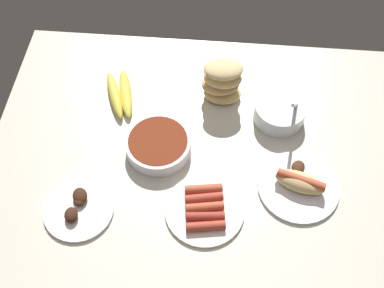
# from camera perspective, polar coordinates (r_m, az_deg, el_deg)

# --- Properties ---
(ground_plane) EXTENTS (1.20, 0.90, 0.03)m
(ground_plane) POSITION_cam_1_polar(r_m,az_deg,el_deg) (1.36, 0.59, -1.34)
(ground_plane) COLOR beige
(bowl_chili) EXTENTS (0.19, 0.19, 0.05)m
(bowl_chili) POSITION_cam_1_polar(r_m,az_deg,el_deg) (1.34, -4.13, -0.09)
(bowl_chili) COLOR white
(bowl_chili) RESTS_ON ground_plane
(plate_grilled_meat) EXTENTS (0.19, 0.19, 0.04)m
(plate_grilled_meat) POSITION_cam_1_polar(r_m,az_deg,el_deg) (1.29, -13.65, -7.55)
(plate_grilled_meat) COLOR white
(plate_grilled_meat) RESTS_ON ground_plane
(bread_stack) EXTENTS (0.13, 0.11, 0.14)m
(bread_stack) POSITION_cam_1_polar(r_m,az_deg,el_deg) (1.42, 3.69, 7.64)
(bread_stack) COLOR tan
(bread_stack) RESTS_ON ground_plane
(plate_hotdog_assembled) EXTENTS (0.22, 0.22, 0.06)m
(plate_hotdog_assembled) POSITION_cam_1_polar(r_m,az_deg,el_deg) (1.31, 12.88, -4.71)
(plate_hotdog_assembled) COLOR white
(plate_hotdog_assembled) RESTS_ON ground_plane
(banana_bunch) EXTENTS (0.12, 0.20, 0.04)m
(banana_bunch) POSITION_cam_1_polar(r_m,az_deg,el_deg) (1.47, -8.71, 6.04)
(banana_bunch) COLOR gold
(banana_bunch) RESTS_ON ground_plane
(plate_sausages) EXTENTS (0.21, 0.21, 0.03)m
(plate_sausages) POSITION_cam_1_polar(r_m,az_deg,el_deg) (1.25, 1.54, -7.87)
(plate_sausages) COLOR white
(plate_sausages) RESTS_ON ground_plane
(bowl_coleslaw) EXTENTS (0.15, 0.15, 0.15)m
(bowl_coleslaw) POSITION_cam_1_polar(r_m,az_deg,el_deg) (1.42, 10.60, 3.95)
(bowl_coleslaw) COLOR silver
(bowl_coleslaw) RESTS_ON ground_plane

